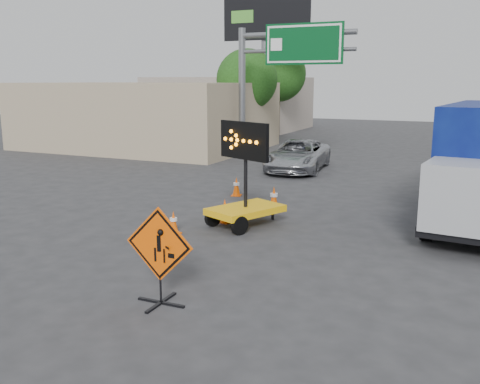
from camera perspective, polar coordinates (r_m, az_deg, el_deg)
The scene contains 14 objects.
ground at distance 10.67m, azimuth -8.46°, elevation -11.07°, with size 100.00×100.00×0.00m, color #2D2D30.
storefront_left_near at distance 34.32m, azimuth -9.94°, elevation 8.07°, with size 14.00×10.00×4.00m, color tan.
storefront_left_far at distance 46.92m, azimuth -1.12°, elevation 9.44°, with size 12.00×10.00×4.40m, color #AA9C8D.
highway_gantry at distance 27.96m, azimuth 4.14°, elevation 13.71°, with size 6.18×0.38×6.90m.
billboard at distance 36.89m, azimuth 2.80°, elevation 16.81°, with size 6.10×0.54×9.85m.
tree_left_near at distance 33.05m, azimuth 0.75°, elevation 11.86°, with size 3.71×3.71×6.03m.
tree_left_far at distance 40.83m, azimuth 4.12°, elevation 12.43°, with size 4.10×4.10×6.66m.
construction_sign at distance 10.05m, azimuth -8.58°, elevation -6.52°, with size 1.42×1.00×1.88m.
arrow_board at distance 15.34m, azimuth 0.60°, elevation -1.21°, with size 2.01×2.44×3.01m.
pickup_truck at distance 25.11m, azimuth 6.20°, elevation 3.92°, with size 2.36×5.12×1.42m, color #B3B4BA.
cone_a at distance 14.76m, azimuth -7.10°, elevation -3.23°, with size 0.38×0.38×0.64m.
cone_b at distance 15.80m, azimuth -1.63°, elevation -2.00°, with size 0.42×0.42×0.72m.
cone_c at distance 17.39m, azimuth 3.64°, elevation -0.64°, with size 0.51×0.51×0.77m.
cone_d at distance 19.47m, azimuth -0.39°, elevation 0.60°, with size 0.43×0.43×0.69m.
Camera 1 is at (5.47, -8.18, 4.12)m, focal length 40.00 mm.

